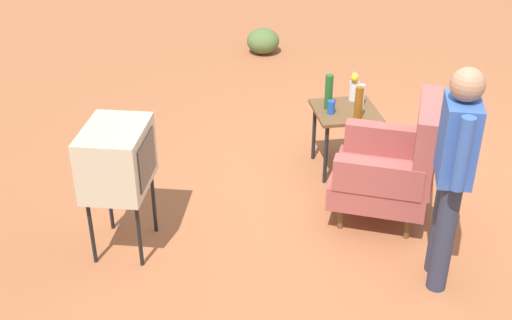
% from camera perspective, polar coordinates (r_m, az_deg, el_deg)
% --- Properties ---
extents(ground_plane, '(60.00, 60.00, 0.00)m').
position_cam_1_polar(ground_plane, '(5.73, 10.13, -4.02)').
color(ground_plane, '#A05B38').
extents(armchair, '(1.01, 1.02, 1.06)m').
position_cam_1_polar(armchair, '(5.37, 11.94, -0.41)').
color(armchair, brown).
rests_on(armchair, ground).
extents(side_table, '(0.56, 0.56, 0.61)m').
position_cam_1_polar(side_table, '(6.01, 7.75, 3.60)').
color(side_table, black).
rests_on(side_table, ground).
extents(tv_on_stand, '(0.69, 0.58, 1.03)m').
position_cam_1_polar(tv_on_stand, '(4.86, -11.99, 0.09)').
color(tv_on_stand, black).
rests_on(tv_on_stand, ground).
extents(person_standing, '(0.55, 0.32, 1.64)m').
position_cam_1_polar(person_standing, '(4.54, 16.80, -0.60)').
color(person_standing, '#2D3347').
rests_on(person_standing, ground).
extents(bottle_tall_amber, '(0.07, 0.07, 0.30)m').
position_cam_1_polar(bottle_tall_amber, '(5.75, 8.93, 4.92)').
color(bottle_tall_amber, brown).
rests_on(bottle_tall_amber, side_table).
extents(bottle_wine_green, '(0.07, 0.07, 0.32)m').
position_cam_1_polar(bottle_wine_green, '(5.91, 6.35, 5.91)').
color(bottle_wine_green, '#1E5623').
rests_on(bottle_wine_green, side_table).
extents(bottle_short_clear, '(0.06, 0.06, 0.20)m').
position_cam_1_polar(bottle_short_clear, '(6.03, 9.12, 5.59)').
color(bottle_short_clear, silver).
rests_on(bottle_short_clear, side_table).
extents(soda_can_blue, '(0.07, 0.07, 0.12)m').
position_cam_1_polar(soda_can_blue, '(5.85, 6.56, 4.59)').
color(soda_can_blue, blue).
rests_on(soda_can_blue, side_table).
extents(flower_vase, '(0.15, 0.10, 0.27)m').
position_cam_1_polar(flower_vase, '(6.12, 8.54, 6.48)').
color(flower_vase, silver).
rests_on(flower_vase, side_table).
extents(shrub_mid, '(0.44, 0.44, 0.34)m').
position_cam_1_polar(shrub_mid, '(8.96, 0.62, 10.32)').
color(shrub_mid, '#516B38').
rests_on(shrub_mid, ground).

